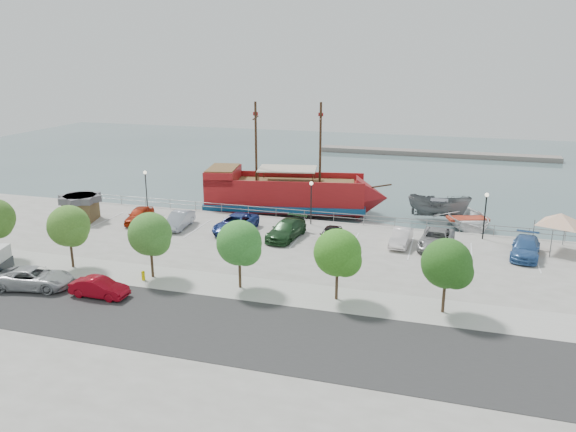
# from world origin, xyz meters

# --- Properties ---
(ground) EXTENTS (160.00, 160.00, 0.00)m
(ground) POSITION_xyz_m (0.00, 0.00, -1.00)
(ground) COLOR #3C5458
(land_slab) EXTENTS (100.00, 58.00, 1.20)m
(land_slab) POSITION_xyz_m (0.00, -21.00, -0.60)
(land_slab) COLOR gray
(land_slab) RESTS_ON ground
(street) EXTENTS (100.00, 8.00, 0.04)m
(street) POSITION_xyz_m (0.00, -16.00, 0.01)
(street) COLOR #2B2B2B
(street) RESTS_ON land_slab
(sidewalk) EXTENTS (100.00, 4.00, 0.05)m
(sidewalk) POSITION_xyz_m (0.00, -10.00, 0.01)
(sidewalk) COLOR #A6A69D
(sidewalk) RESTS_ON land_slab
(seawall_railing) EXTENTS (50.00, 0.06, 1.00)m
(seawall_railing) POSITION_xyz_m (0.00, 7.80, 0.53)
(seawall_railing) COLOR gray
(seawall_railing) RESTS_ON land_slab
(far_shore) EXTENTS (40.00, 3.00, 0.80)m
(far_shore) POSITION_xyz_m (10.00, 55.00, -0.60)
(far_shore) COLOR gray
(far_shore) RESTS_ON ground
(pirate_ship) EXTENTS (20.52, 8.94, 12.74)m
(pirate_ship) POSITION_xyz_m (-3.09, 13.18, 1.13)
(pirate_ship) COLOR maroon
(pirate_ship) RESTS_ON ground
(patrol_boat) EXTENTS (6.72, 3.00, 2.53)m
(patrol_boat) POSITION_xyz_m (11.85, 14.88, 0.26)
(patrol_boat) COLOR slate
(patrol_boat) RESTS_ON ground
(speedboat) EXTENTS (7.88, 9.32, 1.64)m
(speedboat) POSITION_xyz_m (14.79, 12.54, -0.18)
(speedboat) COLOR white
(speedboat) RESTS_ON ground
(dock_west) EXTENTS (7.61, 4.33, 0.42)m
(dock_west) POSITION_xyz_m (-13.45, 9.20, -0.79)
(dock_west) COLOR gray
(dock_west) RESTS_ON ground
(dock_mid) EXTENTS (7.79, 4.09, 0.43)m
(dock_mid) POSITION_xyz_m (7.87, 9.20, -0.79)
(dock_mid) COLOR slate
(dock_mid) RESTS_ON ground
(dock_east) EXTENTS (6.25, 1.87, 0.36)m
(dock_east) POSITION_xyz_m (15.73, 9.20, -0.82)
(dock_east) COLOR gray
(dock_east) RESTS_ON ground
(shed) EXTENTS (3.81, 3.81, 2.57)m
(shed) POSITION_xyz_m (-22.39, 1.30, 1.37)
(shed) COLOR brown
(shed) RESTS_ON land_slab
(canopy_tent) EXTENTS (5.96, 5.96, 3.81)m
(canopy_tent) POSITION_xyz_m (21.89, 4.91, 3.31)
(canopy_tent) COLOR slate
(canopy_tent) RESTS_ON land_slab
(street_van) EXTENTS (5.81, 3.47, 1.51)m
(street_van) POSITION_xyz_m (-15.06, -14.20, 0.76)
(street_van) COLOR #ABAEB0
(street_van) RESTS_ON street
(street_sedan) EXTENTS (4.09, 1.45, 1.35)m
(street_sedan) POSITION_xyz_m (-9.70, -14.18, 0.67)
(street_sedan) COLOR maroon
(street_sedan) RESTS_ON street
(fire_hydrant) EXTENTS (0.27, 0.27, 0.78)m
(fire_hydrant) POSITION_xyz_m (-8.32, -10.80, 0.42)
(fire_hydrant) COLOR #D5BD00
(fire_hydrant) RESTS_ON sidewalk
(lamp_post_left) EXTENTS (0.36, 0.36, 4.28)m
(lamp_post_left) POSITION_xyz_m (-18.00, 6.50, 2.94)
(lamp_post_left) COLOR black
(lamp_post_left) RESTS_ON land_slab
(lamp_post_mid) EXTENTS (0.36, 0.36, 4.28)m
(lamp_post_mid) POSITION_xyz_m (0.00, 6.50, 2.94)
(lamp_post_mid) COLOR black
(lamp_post_mid) RESTS_ON land_slab
(lamp_post_right) EXTENTS (0.36, 0.36, 4.28)m
(lamp_post_right) POSITION_xyz_m (16.00, 6.50, 2.94)
(lamp_post_right) COLOR black
(lamp_post_right) RESTS_ON land_slab
(tree_b) EXTENTS (3.30, 3.20, 5.00)m
(tree_b) POSITION_xyz_m (-14.85, -10.07, 3.30)
(tree_b) COLOR #473321
(tree_b) RESTS_ON sidewalk
(tree_c) EXTENTS (3.30, 3.20, 5.00)m
(tree_c) POSITION_xyz_m (-7.85, -10.07, 3.30)
(tree_c) COLOR #473321
(tree_c) RESTS_ON sidewalk
(tree_d) EXTENTS (3.30, 3.20, 5.00)m
(tree_d) POSITION_xyz_m (-0.85, -10.07, 3.30)
(tree_d) COLOR #473321
(tree_d) RESTS_ON sidewalk
(tree_e) EXTENTS (3.30, 3.20, 5.00)m
(tree_e) POSITION_xyz_m (6.15, -10.07, 3.30)
(tree_e) COLOR #473321
(tree_e) RESTS_ON sidewalk
(tree_f) EXTENTS (3.30, 3.20, 5.00)m
(tree_f) POSITION_xyz_m (13.15, -10.07, 3.30)
(tree_f) COLOR #473321
(tree_f) RESTS_ON sidewalk
(parked_car_a) EXTENTS (2.55, 4.74, 1.53)m
(parked_car_a) POSITION_xyz_m (-16.35, 2.17, 0.77)
(parked_car_a) COLOR #9B1D06
(parked_car_a) RESTS_ON land_slab
(parked_car_b) EXTENTS (1.99, 4.73, 1.52)m
(parked_car_b) POSITION_xyz_m (-11.85, 1.83, 0.76)
(parked_car_b) COLOR #979EAB
(parked_car_b) RESTS_ON land_slab
(parked_car_c) EXTENTS (3.20, 5.94, 1.58)m
(parked_car_c) POSITION_xyz_m (-6.19, 2.22, 0.79)
(parked_car_c) COLOR navy
(parked_car_c) RESTS_ON land_slab
(parked_car_d) EXTENTS (2.95, 5.80, 1.61)m
(parked_car_d) POSITION_xyz_m (-1.06, 1.66, 0.81)
(parked_car_d) COLOR #1B3F1E
(parked_car_d) RESTS_ON land_slab
(parked_car_e) EXTENTS (1.74, 4.19, 1.42)m
(parked_car_e) POSITION_xyz_m (3.02, 1.51, 0.71)
(parked_car_e) COLOR black
(parked_car_e) RESTS_ON land_slab
(parked_car_f) EXTENTS (1.81, 4.39, 1.41)m
(parked_car_f) POSITION_xyz_m (9.07, 2.65, 0.71)
(parked_car_f) COLOR white
(parked_car_f) RESTS_ON land_slab
(parked_car_g) EXTENTS (3.16, 5.89, 1.57)m
(parked_car_g) POSITION_xyz_m (12.04, 2.79, 0.79)
(parked_car_g) COLOR gray
(parked_car_g) RESTS_ON land_slab
(parked_car_h) EXTENTS (2.93, 5.56, 1.54)m
(parked_car_h) POSITION_xyz_m (19.18, 2.69, 0.77)
(parked_car_h) COLOR #345F9E
(parked_car_h) RESTS_ON land_slab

